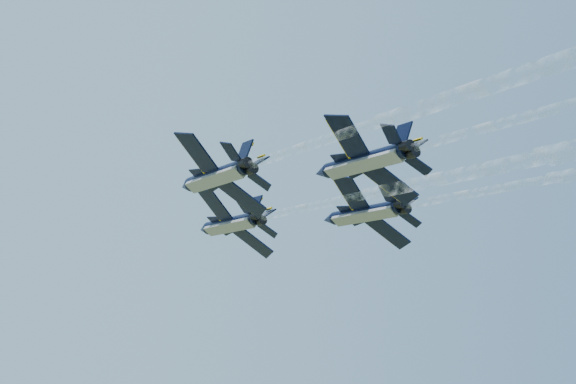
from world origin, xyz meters
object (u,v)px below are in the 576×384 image
object	(u,v)px
jet_lead	(230,224)
jet_slot	(363,162)
jet_left	(215,177)
jet_right	(364,214)

from	to	relation	value
jet_lead	jet_slot	xyz separation A→B (m)	(7.98, -25.24, 0.00)
jet_left	jet_right	size ratio (longest dim) A/B	1.00
jet_lead	jet_slot	bearing A→B (deg)	-89.30
jet_lead	jet_right	distance (m)	17.62
jet_left	jet_slot	bearing A→B (deg)	-50.36
jet_left	jet_slot	world-z (taller)	same
jet_right	jet_slot	distance (m)	17.21
jet_left	jet_slot	size ratio (longest dim) A/B	1.00
jet_right	jet_slot	size ratio (longest dim) A/B	1.00
jet_lead	jet_right	size ratio (longest dim) A/B	1.00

